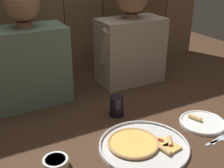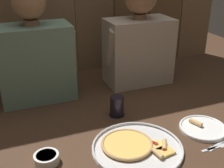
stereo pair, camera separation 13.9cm
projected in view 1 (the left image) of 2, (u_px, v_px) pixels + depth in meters
ground_plane at (122, 125)px, 1.38m from camera, size 3.20×3.20×0.00m
pizza_tray at (141, 145)px, 1.23m from camera, size 0.39×0.39×0.03m
dinner_plate at (202, 122)px, 1.39m from camera, size 0.22×0.22×0.03m
drinking_glass at (117, 106)px, 1.46m from camera, size 0.08×0.08×0.10m
dipping_bowl at (56, 162)px, 1.10m from camera, size 0.10×0.10×0.04m
table_fork at (218, 138)px, 1.28m from camera, size 0.13×0.05×0.01m
table_knife at (219, 140)px, 1.27m from camera, size 0.16×0.02×0.01m
diner_left at (28, 55)px, 1.50m from camera, size 0.44×0.23×0.63m
diner_right at (131, 37)px, 1.76m from camera, size 0.44×0.23×0.64m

